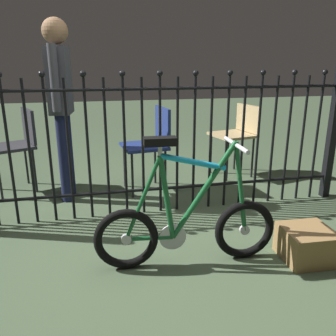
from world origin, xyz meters
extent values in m
plane|color=#45583E|center=(0.00, 0.00, 0.00)|extent=(20.00, 20.00, 0.00)
cylinder|color=black|center=(-1.15, 0.66, 0.60)|extent=(0.02, 0.02, 1.19)
cylinder|color=black|center=(-1.00, 0.66, 0.60)|extent=(0.02, 0.02, 1.19)
cylinder|color=black|center=(-0.85, 0.66, 0.60)|extent=(0.02, 0.02, 1.19)
sphere|color=black|center=(-0.85, 0.66, 1.22)|extent=(0.05, 0.05, 0.05)
cylinder|color=black|center=(-0.69, 0.66, 0.60)|extent=(0.02, 0.02, 1.19)
cylinder|color=black|center=(-0.54, 0.66, 0.60)|extent=(0.02, 0.02, 1.19)
sphere|color=black|center=(-0.54, 0.66, 1.22)|extent=(0.05, 0.05, 0.05)
cylinder|color=black|center=(-0.39, 0.66, 0.60)|extent=(0.02, 0.02, 1.19)
cylinder|color=black|center=(-0.23, 0.66, 0.60)|extent=(0.02, 0.02, 1.19)
sphere|color=black|center=(-0.23, 0.66, 1.22)|extent=(0.05, 0.05, 0.05)
cylinder|color=black|center=(-0.08, 0.66, 0.60)|extent=(0.02, 0.02, 1.19)
cylinder|color=black|center=(0.07, 0.66, 0.60)|extent=(0.02, 0.02, 1.19)
sphere|color=black|center=(0.07, 0.66, 1.22)|extent=(0.05, 0.05, 0.05)
cylinder|color=black|center=(0.22, 0.66, 0.60)|extent=(0.02, 0.02, 1.19)
cylinder|color=black|center=(0.38, 0.66, 0.60)|extent=(0.02, 0.02, 1.19)
sphere|color=black|center=(0.38, 0.66, 1.22)|extent=(0.05, 0.05, 0.05)
cylinder|color=black|center=(0.53, 0.66, 0.60)|extent=(0.02, 0.02, 1.19)
cylinder|color=black|center=(0.68, 0.66, 0.60)|extent=(0.02, 0.02, 1.19)
sphere|color=black|center=(0.68, 0.66, 1.22)|extent=(0.05, 0.05, 0.05)
cylinder|color=black|center=(0.84, 0.66, 0.60)|extent=(0.02, 0.02, 1.19)
cylinder|color=black|center=(0.99, 0.66, 0.60)|extent=(0.02, 0.02, 1.19)
sphere|color=black|center=(0.99, 0.66, 1.22)|extent=(0.05, 0.05, 0.05)
cylinder|color=black|center=(1.14, 0.66, 0.60)|extent=(0.02, 0.02, 1.19)
cylinder|color=black|center=(1.29, 0.66, 0.60)|extent=(0.02, 0.02, 1.19)
sphere|color=black|center=(1.29, 0.66, 1.22)|extent=(0.05, 0.05, 0.05)
cylinder|color=black|center=(1.45, 0.66, 0.60)|extent=(0.02, 0.02, 1.19)
cylinder|color=black|center=(1.60, 0.66, 0.60)|extent=(0.02, 0.02, 1.19)
sphere|color=black|center=(1.60, 0.66, 1.22)|extent=(0.05, 0.05, 0.05)
cylinder|color=black|center=(0.00, 0.66, 0.21)|extent=(3.53, 0.03, 0.03)
cylinder|color=black|center=(0.00, 0.66, 1.10)|extent=(3.53, 0.03, 0.03)
cube|color=black|center=(1.76, 0.66, 0.66)|extent=(0.07, 0.07, 1.31)
torus|color=black|center=(-0.33, -0.20, 0.21)|extent=(0.42, 0.08, 0.42)
cylinder|color=silver|center=(-0.33, -0.20, 0.21)|extent=(0.07, 0.03, 0.07)
torus|color=black|center=(0.48, -0.24, 0.21)|extent=(0.42, 0.08, 0.42)
cylinder|color=silver|center=(0.48, -0.24, 0.21)|extent=(0.07, 0.03, 0.07)
cylinder|color=#19592D|center=(0.18, -0.22, 0.51)|extent=(0.43, 0.06, 0.65)
cylinder|color=#19A5D8|center=(0.11, -0.22, 0.71)|extent=(0.43, 0.06, 0.14)
cylinder|color=#19592D|center=(-0.06, -0.21, 0.48)|extent=(0.12, 0.04, 0.57)
cylinder|color=#19592D|center=(-0.18, -0.20, 0.20)|extent=(0.31, 0.04, 0.04)
cylinder|color=#19592D|center=(-0.22, -0.20, 0.49)|extent=(0.25, 0.04, 0.56)
cylinder|color=#19592D|center=(0.43, -0.24, 0.52)|extent=(0.13, 0.04, 0.62)
cylinder|color=silver|center=(0.38, -0.23, 0.82)|extent=(0.03, 0.03, 0.02)
cylinder|color=silver|center=(0.38, -0.23, 0.81)|extent=(0.05, 0.40, 0.03)
cylinder|color=silver|center=(-0.10, -0.21, 0.80)|extent=(0.03, 0.03, 0.07)
cube|color=black|center=(-0.10, -0.21, 0.85)|extent=(0.20, 0.10, 0.05)
cylinder|color=silver|center=(-0.02, -0.21, 0.20)|extent=(0.18, 0.02, 0.18)
cylinder|color=black|center=(-1.10, 1.41, 0.23)|extent=(0.02, 0.02, 0.46)
cylinder|color=black|center=(-1.23, 1.72, 0.23)|extent=(0.02, 0.02, 0.46)
cube|color=#2D2D33|center=(-1.32, 1.50, 0.48)|extent=(0.55, 0.55, 0.03)
cube|color=#2D2D33|center=(-1.13, 1.58, 0.67)|extent=(0.18, 0.38, 0.35)
cylinder|color=black|center=(-0.14, 1.04, 0.23)|extent=(0.02, 0.02, 0.46)
cylinder|color=black|center=(-0.18, 1.38, 0.23)|extent=(0.02, 0.02, 0.46)
cylinder|color=black|center=(0.21, 1.08, 0.23)|extent=(0.02, 0.02, 0.46)
cylinder|color=black|center=(0.16, 1.42, 0.23)|extent=(0.02, 0.02, 0.46)
cube|color=navy|center=(0.01, 1.23, 0.48)|extent=(0.48, 0.48, 0.03)
cube|color=navy|center=(0.22, 1.26, 0.68)|extent=(0.08, 0.41, 0.36)
cylinder|color=black|center=(0.96, 1.31, 0.24)|extent=(0.02, 0.02, 0.48)
cylinder|color=black|center=(0.89, 1.65, 0.24)|extent=(0.02, 0.02, 0.48)
cylinder|color=black|center=(1.31, 1.38, 0.24)|extent=(0.02, 0.02, 0.48)
cylinder|color=black|center=(1.23, 1.72, 0.24)|extent=(0.02, 0.02, 0.48)
cube|color=tan|center=(1.10, 1.51, 0.49)|extent=(0.52, 0.52, 0.03)
cube|color=tan|center=(1.30, 1.56, 0.67)|extent=(0.12, 0.41, 0.32)
cylinder|color=#191E3F|center=(-0.77, 1.10, 0.42)|extent=(0.11, 0.11, 0.84)
cylinder|color=#191E3F|center=(-0.75, 1.26, 0.42)|extent=(0.11, 0.11, 0.84)
cube|color=#3F3F47|center=(-0.76, 1.18, 1.14)|extent=(0.22, 0.32, 0.60)
cylinder|color=#3F3F47|center=(-0.79, 0.98, 1.17)|extent=(0.08, 0.08, 0.57)
cylinder|color=#3F3F47|center=(-0.74, 1.38, 1.17)|extent=(0.08, 0.08, 0.57)
sphere|color=#8C6647|center=(-0.76, 1.18, 1.57)|extent=(0.23, 0.23, 0.23)
cube|color=olive|center=(0.89, -0.35, 0.11)|extent=(0.35, 0.35, 0.22)
camera|label=1|loc=(-0.50, -2.24, 1.32)|focal=37.43mm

